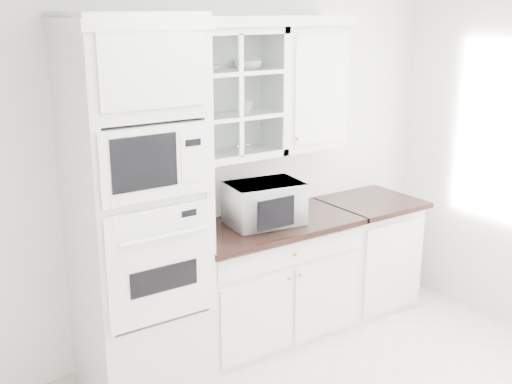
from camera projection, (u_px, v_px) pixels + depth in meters
room_shell at (336, 130)px, 3.47m from camera, size 4.00×3.50×2.70m
oven_column at (137, 210)px, 4.01m from camera, size 0.76×0.68×2.40m
base_cabinet_run at (268, 279)px, 4.80m from camera, size 1.32×0.67×0.92m
extra_base_cabinet at (366, 252)px, 5.34m from camera, size 0.72×0.67×0.92m
upper_cabinet_glass at (228, 94)px, 4.39m from camera, size 0.80×0.33×0.90m
upper_cabinet_solid at (305, 87)px, 4.75m from camera, size 0.55×0.33×0.90m
crown_molding at (215, 21)px, 4.18m from camera, size 2.14×0.38×0.07m
countertop_microwave at (263, 203)px, 4.60m from camera, size 0.58×0.50×0.30m
bowl_a at (203, 69)px, 4.23m from camera, size 0.21×0.21×0.05m
bowl_b at (247, 65)px, 4.43m from camera, size 0.24×0.24×0.06m
cup_a at (205, 110)px, 4.32m from camera, size 0.14×0.14×0.09m
cup_b at (246, 107)px, 4.48m from camera, size 0.10×0.10×0.08m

